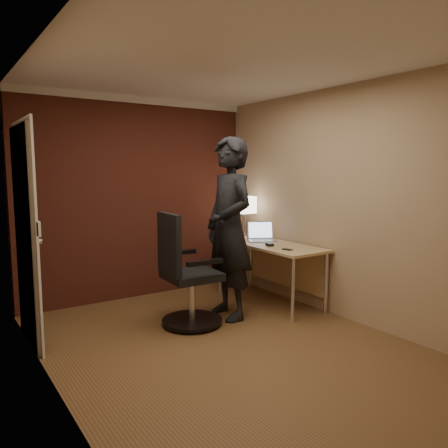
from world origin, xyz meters
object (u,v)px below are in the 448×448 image
at_px(mouse, 270,245).
at_px(person, 229,229).
at_px(laptop, 261,235).
at_px(desk, 274,253).
at_px(office_chair, 185,278).
at_px(phone, 287,249).
at_px(desk_lamp, 245,205).

distance_m(mouse, person, 0.63).
distance_m(laptop, mouse, 0.42).
xyz_separation_m(desk, mouse, (-0.19, -0.14, 0.14)).
distance_m(desk, person, 0.88).
distance_m(desk, office_chair, 1.33).
bearing_deg(laptop, desk, -87.48).
bearing_deg(mouse, phone, -78.15).
distance_m(laptop, office_chair, 1.39).
relative_size(laptop, mouse, 4.10).
bearing_deg(laptop, desk_lamp, 88.32).
bearing_deg(phone, office_chair, 156.30).
height_order(desk, phone, phone).
distance_m(desk_lamp, person, 1.09).
relative_size(desk_lamp, laptop, 1.31).
bearing_deg(person, mouse, 95.05).
xyz_separation_m(phone, person, (-0.59, 0.28, 0.25)).
relative_size(mouse, office_chair, 0.09).
relative_size(desk, person, 0.76).
relative_size(desk, phone, 13.04).
xyz_separation_m(desk, laptop, (-0.01, 0.24, 0.19)).
relative_size(desk, office_chair, 1.30).
xyz_separation_m(desk_lamp, phone, (-0.18, -1.03, -0.41)).
relative_size(desk, mouse, 15.00).
bearing_deg(desk_lamp, phone, -100.08).
distance_m(desk, laptop, 0.31).
height_order(laptop, mouse, laptop).
height_order(desk_lamp, laptop, desk_lamp).
xyz_separation_m(laptop, person, (-0.76, -0.40, 0.19)).
relative_size(desk, desk_lamp, 2.80).
xyz_separation_m(mouse, phone, (0.00, -0.30, -0.01)).
bearing_deg(office_chair, desk_lamp, 29.45).
distance_m(desk_lamp, laptop, 0.50).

